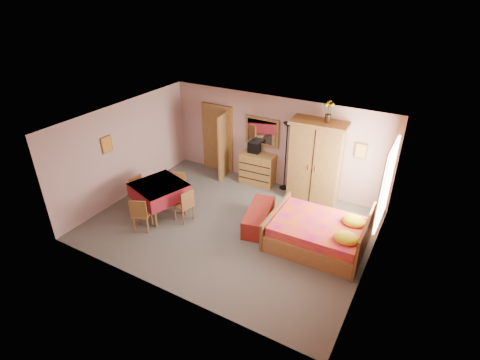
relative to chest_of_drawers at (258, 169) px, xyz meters
The scene contains 23 objects.
floor 2.33m from the chest_of_drawers, 79.77° to the right, with size 6.50×6.50×0.00m, color #625E56.
ceiling 3.12m from the chest_of_drawers, 79.77° to the right, with size 6.50×6.50×0.00m, color brown.
wall_back 0.96m from the chest_of_drawers, 32.61° to the left, with size 6.50×0.10×2.60m, color tan.
wall_front 4.83m from the chest_of_drawers, 85.13° to the right, with size 6.50×0.10×2.60m, color tan.
wall_left 3.72m from the chest_of_drawers, 141.78° to the right, with size 0.10×5.00×2.60m, color tan.
wall_right 4.37m from the chest_of_drawers, 31.52° to the right, with size 0.10×5.00×2.60m, color tan.
doorway 1.61m from the chest_of_drawers, behind, with size 1.06×0.12×2.15m, color #9E6B35.
window 3.89m from the chest_of_drawers, 16.07° to the right, with size 0.08×1.40×1.95m, color white.
picture_left 4.19m from the chest_of_drawers, 134.74° to the right, with size 0.04×0.32×0.42m, color orange.
picture_back 2.97m from the chest_of_drawers, ahead, with size 0.30×0.04×0.40m, color #D8BF59.
chest_of_drawers is the anchor object (origin of this frame).
wall_mirror 1.10m from the chest_of_drawers, 90.00° to the left, with size 1.04×0.05×0.82m, color white.
stereo 0.64m from the chest_of_drawers, 159.75° to the left, with size 0.33×0.24×0.31m, color black.
floor_lamp 0.97m from the chest_of_drawers, ahead, with size 0.25×0.25×1.99m, color black.
wardrobe 1.84m from the chest_of_drawers, ahead, with size 1.43×0.74×2.25m, color olive.
sunflower_vase 2.79m from the chest_of_drawers, ahead, with size 0.22×0.22×0.54m, color gold.
bed 3.15m from the chest_of_drawers, 37.67° to the right, with size 2.12×1.67×0.98m, color #D51472.
bench 2.16m from the chest_of_drawers, 62.16° to the right, with size 0.52×1.39×0.46m, color maroon.
dining_table 3.01m from the chest_of_drawers, 118.21° to the right, with size 1.16×1.16×0.85m, color maroon.
chair_south 3.65m from the chest_of_drawers, 111.93° to the right, with size 0.40×0.40×0.89m, color #AB763A.
chair_north 2.43m from the chest_of_drawers, 124.33° to the right, with size 0.38×0.38×0.83m, color olive.
chair_west 3.36m from the chest_of_drawers, 128.97° to the right, with size 0.38×0.38×0.83m, color olive.
chair_east 2.70m from the chest_of_drawers, 105.72° to the right, with size 0.39×0.39×0.87m, color #996533.
Camera 1 is at (3.93, -6.47, 5.38)m, focal length 28.00 mm.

